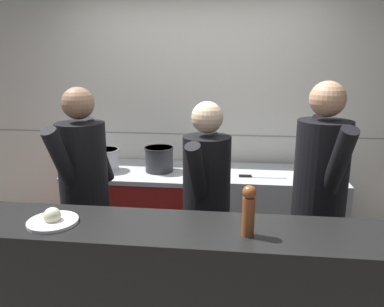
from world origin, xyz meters
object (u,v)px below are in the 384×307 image
(pepper_mill, at_px, (249,210))
(chef_head_cook, at_px, (85,191))
(sauce_pot, at_px, (159,159))
(plated_dish_main, at_px, (53,219))
(chefs_knife, at_px, (258,177))
(oven_range, at_px, (135,213))
(stock_pot, at_px, (105,159))
(chef_line, at_px, (319,196))
(chef_sous, at_px, (206,204))

(pepper_mill, distance_m, chef_head_cook, 1.39)
(pepper_mill, height_order, chef_head_cook, chef_head_cook)
(sauce_pot, xyz_separation_m, plated_dish_main, (-0.26, -1.50, 0.06))
(chefs_knife, bearing_deg, sauce_pot, 173.22)
(oven_range, height_order, plated_dish_main, plated_dish_main)
(oven_range, relative_size, plated_dish_main, 4.36)
(stock_pot, height_order, chefs_knife, stock_pot)
(oven_range, relative_size, sauce_pot, 4.30)
(stock_pot, xyz_separation_m, chefs_knife, (1.39, -0.07, -0.09))
(pepper_mill, xyz_separation_m, chef_line, (0.50, 0.76, -0.20))
(oven_range, height_order, sauce_pot, sauce_pot)
(oven_range, xyz_separation_m, pepper_mill, (1.02, -1.55, 0.73))
(chef_head_cook, height_order, chef_sous, chef_head_cook)
(oven_range, bearing_deg, plated_dish_main, -90.13)
(chef_line, bearing_deg, sauce_pot, 137.90)
(oven_range, relative_size, stock_pot, 4.50)
(sauce_pot, bearing_deg, chef_sous, -57.84)
(chefs_knife, bearing_deg, oven_range, 173.49)
(oven_range, distance_m, sauce_pot, 0.61)
(plated_dish_main, xyz_separation_m, chef_line, (1.53, 0.74, -0.08))
(plated_dish_main, relative_size, chef_sous, 0.16)
(plated_dish_main, relative_size, chef_head_cook, 0.16)
(oven_range, distance_m, chef_sous, 1.21)
(plated_dish_main, relative_size, pepper_mill, 1.01)
(chefs_knife, bearing_deg, chef_line, -60.27)
(chef_head_cook, bearing_deg, chef_sous, 11.24)
(oven_range, distance_m, stock_pot, 0.60)
(chefs_knife, distance_m, chef_line, 0.76)
(sauce_pot, distance_m, pepper_mill, 1.71)
(chef_head_cook, bearing_deg, stock_pot, 110.43)
(pepper_mill, relative_size, chef_line, 0.15)
(chefs_knife, distance_m, plated_dish_main, 1.82)
(chef_head_cook, relative_size, chef_sous, 1.05)
(sauce_pot, height_order, chef_sous, chef_sous)
(oven_range, distance_m, chef_line, 1.80)
(chef_sous, bearing_deg, chef_head_cook, -169.10)
(pepper_mill, distance_m, chef_sous, 0.82)
(stock_pot, bearing_deg, sauce_pot, 3.75)
(chefs_knife, height_order, chef_line, chef_line)
(plated_dish_main, distance_m, chef_line, 1.70)
(oven_range, bearing_deg, sauce_pot, -5.56)
(pepper_mill, xyz_separation_m, chef_head_cook, (-1.16, 0.75, -0.23))
(stock_pot, height_order, chef_head_cook, chef_head_cook)
(oven_range, height_order, stock_pot, stock_pot)
(chef_head_cook, relative_size, chef_line, 0.97)
(plated_dish_main, bearing_deg, chef_line, 25.96)
(stock_pot, distance_m, chef_head_cook, 0.75)
(chef_head_cook, xyz_separation_m, chef_sous, (0.89, -0.02, -0.05))
(pepper_mill, bearing_deg, oven_range, 123.45)
(chef_sous, distance_m, chef_line, 0.77)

